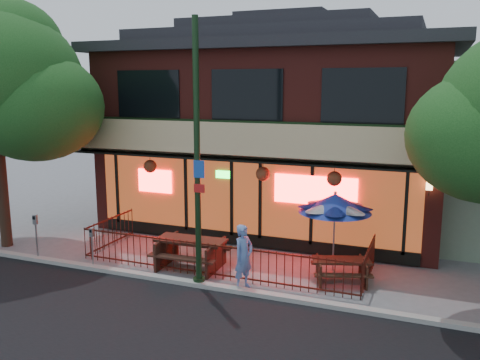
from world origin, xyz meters
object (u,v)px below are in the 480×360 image
Objects in this scene: pedestrian at (244,257)px; parking_meter_far at (36,229)px; street_light at (197,170)px; picnic_table_right at (341,267)px; parking_meter_near at (92,241)px; picnic_table_left at (191,249)px; patio_umbrella at (335,203)px.

parking_meter_far is (-6.72, -0.25, 0.10)m from pedestrian.
pedestrian is 6.73m from parking_meter_far.
picnic_table_right is (3.52, 1.59, -2.72)m from street_light.
picnic_table_right is at bearing 12.78° from parking_meter_near.
picnic_table_left is 4.35m from picnic_table_right.
parking_meter_far is at bearing -164.50° from patio_umbrella.
patio_umbrella reaches higher than parking_meter_near.
parking_meter_near is 2.08m from parking_meter_far.
patio_umbrella is 7.12m from parking_meter_near.
parking_meter_near reaches higher than picnic_table_right.
picnic_table_left is 4.87m from parking_meter_far.
picnic_table_right is at bearing -65.08° from patio_umbrella.
parking_meter_far is (-4.73, -1.10, 0.39)m from picnic_table_left.
pedestrian is 1.43× the size of parking_meter_near.
street_light is at bearing -53.97° from picnic_table_left.
pedestrian reaches higher than picnic_table_left.
patio_umbrella is 9.06m from parking_meter_far.
parking_meter_far reaches higher than picnic_table_left.
picnic_table_right is 1.06× the size of pedestrian.
parking_meter_near is (-6.60, -2.40, -1.19)m from patio_umbrella.
street_light is 4.92× the size of parking_meter_far.
patio_umbrella is (3.14, 2.41, -1.14)m from street_light.
parking_meter_near reaches higher than picnic_table_left.
street_light is at bearing -0.03° from parking_meter_far.
picnic_table_right is at bearing 6.38° from picnic_table_left.
pedestrian is (-2.33, -1.33, 0.43)m from picnic_table_right.
street_light is at bearing 122.85° from pedestrian.
street_light reaches higher than picnic_table_left.
patio_umbrella is at bearing 114.92° from picnic_table_right.
picnic_table_right is at bearing -39.42° from pedestrian.
street_light reaches higher than picnic_table_right.
parking_meter_near is (-3.46, 0.00, -2.33)m from street_light.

